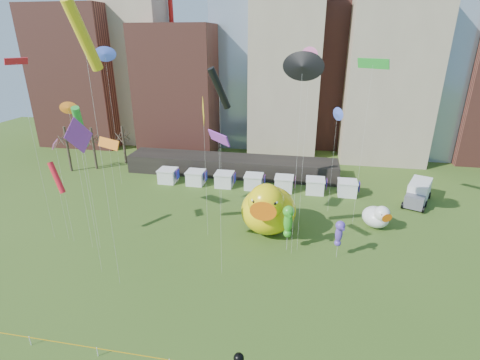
% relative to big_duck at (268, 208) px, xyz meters
% --- Properties ---
extents(skyline, '(101.00, 23.00, 68.00)m').
position_rel_big_duck_xyz_m(skyline, '(-2.67, 39.06, 18.04)').
color(skyline, brown).
rests_on(skyline, ground).
extents(pavilion, '(38.00, 6.00, 3.20)m').
position_rel_big_duck_xyz_m(pavilion, '(-8.92, 19.99, -1.80)').
color(pavilion, black).
rests_on(pavilion, ground).
extents(vendor_tents, '(33.24, 2.80, 2.40)m').
position_rel_big_duck_xyz_m(vendor_tents, '(-3.90, 13.99, -2.30)').
color(vendor_tents, white).
rests_on(vendor_tents, ground).
extents(bare_trees, '(8.44, 6.44, 8.50)m').
position_rel_big_duck_xyz_m(bare_trees, '(-35.09, 18.54, 0.61)').
color(bare_trees, '#382B21').
rests_on(bare_trees, ground).
extents(big_duck, '(7.24, 9.67, 7.41)m').
position_rel_big_duck_xyz_m(big_duck, '(0.00, 0.00, 0.00)').
color(big_duck, yellow).
rests_on(big_duck, ground).
extents(small_duck, '(4.52, 4.94, 3.44)m').
position_rel_big_duck_xyz_m(small_duck, '(13.96, 3.89, -1.82)').
color(small_duck, white).
rests_on(small_duck, ground).
extents(seahorse_green, '(1.50, 1.81, 5.78)m').
position_rel_big_duck_xyz_m(seahorse_green, '(2.72, -3.86, 0.70)').
color(seahorse_green, silver).
rests_on(seahorse_green, ground).
extents(seahorse_purple, '(1.36, 1.54, 4.70)m').
position_rel_big_duck_xyz_m(seahorse_purple, '(8.44, -4.39, -0.03)').
color(seahorse_purple, silver).
rests_on(seahorse_purple, ground).
extents(box_truck, '(5.32, 7.85, 3.14)m').
position_rel_big_duck_xyz_m(box_truck, '(21.43, 13.28, -1.79)').
color(box_truck, white).
rests_on(box_truck, ground).
extents(kite_0, '(2.25, 1.46, 10.18)m').
position_rel_big_duck_xyz_m(kite_0, '(-24.00, -6.63, 4.92)').
color(kite_0, silver).
rests_on(kite_0, ground).
extents(kite_1, '(1.16, 1.16, 22.65)m').
position_rel_big_duck_xyz_m(kite_1, '(3.94, -3.61, 18.36)').
color(kite_1, silver).
rests_on(kite_1, ground).
extents(kite_2, '(2.76, 1.09, 22.27)m').
position_rel_big_duck_xyz_m(kite_2, '(3.31, -4.53, 17.46)').
color(kite_2, silver).
rests_on(kite_2, ground).
extents(kite_3, '(1.90, 2.89, 17.08)m').
position_rel_big_duck_xyz_m(kite_3, '(-19.25, -7.52, 11.29)').
color(kite_3, silver).
rests_on(kite_3, ground).
extents(kite_4, '(1.08, 3.10, 17.39)m').
position_rel_big_duck_xyz_m(kite_4, '(-7.38, -2.19, 12.16)').
color(kite_4, silver).
rests_on(kite_4, ground).
extents(kite_5, '(0.96, 1.64, 15.00)m').
position_rel_big_duck_xyz_m(kite_5, '(7.93, 7.57, 10.70)').
color(kite_5, silver).
rests_on(kite_5, ground).
extents(kite_6, '(1.28, 0.42, 17.32)m').
position_rel_big_duck_xyz_m(kite_6, '(-20.25, -7.52, 13.14)').
color(kite_6, silver).
rests_on(kite_6, ground).
extents(kite_7, '(2.63, 2.74, 15.40)m').
position_rel_big_duck_xyz_m(kite_7, '(-3.78, -9.71, 11.42)').
color(kite_7, silver).
rests_on(kite_7, ground).
extents(kite_8, '(1.38, 2.18, 21.49)m').
position_rel_big_duck_xyz_m(kite_8, '(-26.31, -6.26, 17.45)').
color(kite_8, silver).
rests_on(kite_8, ground).
extents(kite_9, '(1.24, 2.13, 12.77)m').
position_rel_big_duck_xyz_m(kite_9, '(-23.26, -6.72, 8.92)').
color(kite_9, silver).
rests_on(kite_9, ground).
extents(kite_10, '(3.00, 2.93, 20.08)m').
position_rel_big_duck_xyz_m(kite_10, '(-7.32, 5.31, 13.90)').
color(kite_10, silver).
rests_on(kite_10, ground).
extents(kite_11, '(3.39, 2.55, 21.26)m').
position_rel_big_duck_xyz_m(kite_11, '(11.04, 4.12, 17.18)').
color(kite_11, silver).
rests_on(kite_11, ground).
extents(kite_12, '(1.39, 3.31, 26.27)m').
position_rel_big_duck_xyz_m(kite_12, '(-13.66, -13.27, 20.12)').
color(kite_12, silver).
rests_on(kite_12, ground).
extents(kite_13, '(2.23, 0.84, 22.23)m').
position_rel_big_duck_xyz_m(kite_13, '(-26.57, 11.78, 17.67)').
color(kite_13, silver).
rests_on(kite_13, ground).
extents(kite_14, '(3.86, 2.23, 11.51)m').
position_rel_big_duck_xyz_m(kite_14, '(-20.51, -0.53, 7.48)').
color(kite_14, silver).
rests_on(kite_14, ground).
extents(kite_15, '(0.51, 3.60, 16.83)m').
position_rel_big_duck_xyz_m(kite_15, '(-16.54, -11.80, 11.47)').
color(kite_15, silver).
rests_on(kite_15, ground).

